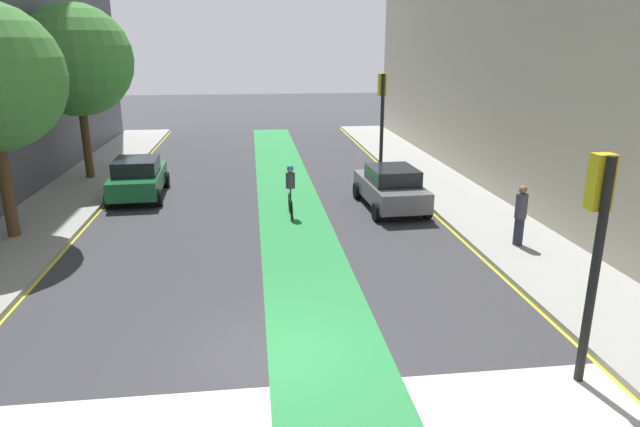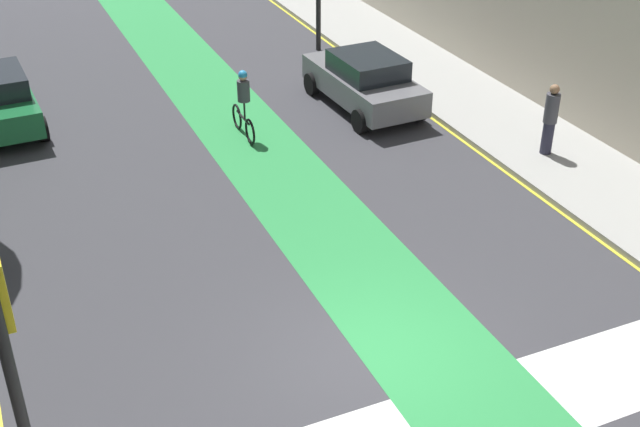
{
  "view_description": "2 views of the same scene",
  "coord_description": "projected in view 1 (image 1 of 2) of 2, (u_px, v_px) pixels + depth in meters",
  "views": [
    {
      "loc": [
        -0.39,
        -9.67,
        5.81
      ],
      "look_at": [
        1.45,
        5.23,
        1.24
      ],
      "focal_mm": 31.26,
      "sensor_mm": 36.0,
      "label": 1
    },
    {
      "loc": [
        -5.2,
        -9.63,
        9.17
      ],
      "look_at": [
        0.24,
        2.76,
        1.24
      ],
      "focal_mm": 46.37,
      "sensor_mm": 36.0,
      "label": 2
    }
  ],
  "objects": [
    {
      "name": "bike_lane_paint",
      "position": [
        328.0,
        350.0,
        11.03
      ],
      "size": [
        2.4,
        60.0,
        0.01
      ],
      "primitive_type": "cube",
      "color": "#2D8C47",
      "rests_on": "ground_plane"
    },
    {
      "name": "pedestrian_sidewalk_right_a",
      "position": [
        520.0,
        215.0,
        16.16
      ],
      "size": [
        0.34,
        0.34,
        1.79
      ],
      "color": "#262638",
      "rests_on": "sidewalk_right"
    },
    {
      "name": "car_grey_right_far",
      "position": [
        391.0,
        187.0,
        20.36
      ],
      "size": [
        2.17,
        4.27,
        1.57
      ],
      "color": "slate",
      "rests_on": "ground_plane"
    },
    {
      "name": "cyclist_in_lane",
      "position": [
        290.0,
        189.0,
        19.37
      ],
      "size": [
        0.32,
        1.73,
        1.86
      ],
      "color": "black",
      "rests_on": "ground_plane"
    },
    {
      "name": "crosswalk_band",
      "position": [
        286.0,
        418.0,
        9.02
      ],
      "size": [
        12.0,
        1.8,
        0.01
      ],
      "primitive_type": "cube",
      "color": "silver",
      "rests_on": "ground_plane"
    },
    {
      "name": "ground_plane",
      "position": [
        279.0,
        353.0,
        10.92
      ],
      "size": [
        120.0,
        120.0,
        0.0
      ],
      "primitive_type": "plane",
      "color": "#38383D"
    },
    {
      "name": "traffic_signal_near_right",
      "position": [
        597.0,
        226.0,
        9.34
      ],
      "size": [
        0.35,
        0.52,
        4.1
      ],
      "color": "black",
      "rests_on": "ground_plane"
    },
    {
      "name": "sidewalk_right",
      "position": [
        633.0,
        327.0,
        11.78
      ],
      "size": [
        3.0,
        60.0,
        0.15
      ],
      "primitive_type": "cube",
      "color": "#9E9E99",
      "rests_on": "ground_plane"
    },
    {
      "name": "street_tree_far",
      "position": [
        76.0,
        61.0,
        23.33
      ],
      "size": [
        4.66,
        4.66,
        7.35
      ],
      "color": "brown",
      "rests_on": "sidewalk_left"
    },
    {
      "name": "car_green_left_far",
      "position": [
        138.0,
        177.0,
        21.87
      ],
      "size": [
        2.17,
        4.27,
        1.57
      ],
      "color": "#196033",
      "rests_on": "ground_plane"
    },
    {
      "name": "curb_stripe_right",
      "position": [
        567.0,
        334.0,
        11.62
      ],
      "size": [
        0.16,
        60.0,
        0.01
      ],
      "primitive_type": "cube",
      "color": "yellow",
      "rests_on": "ground_plane"
    },
    {
      "name": "traffic_signal_far_right",
      "position": [
        382.0,
        106.0,
        24.56
      ],
      "size": [
        0.35,
        0.52,
        4.6
      ],
      "color": "black",
      "rests_on": "ground_plane"
    }
  ]
}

